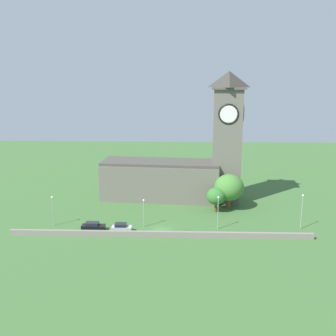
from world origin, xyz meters
The scene contains 11 objects.
ground_plane centered at (0.00, 15.00, 0.00)m, with size 200.00×200.00×0.00m, color #3D6633.
church centered at (4.50, 21.59, 8.93)m, with size 36.46×13.04×32.44m.
quay_barrier centered at (0.00, -3.61, 0.61)m, with size 59.97×0.70×1.22m, color gray.
car_black centered at (-14.10, -0.41, 0.88)m, with size 4.79×2.16×1.73m.
car_silver centered at (-8.08, -1.17, 0.93)m, with size 4.12×2.10×1.85m.
streetlamp_west_end centered at (-23.02, 1.81, 4.41)m, with size 0.44×0.44×6.54m.
streetlamp_west_mid centered at (-3.74, 1.80, 4.14)m, with size 0.44×0.44×6.08m.
streetlamp_central centered at (11.71, 1.02, 4.74)m, with size 0.44×0.44×7.12m.
streetlamp_east_mid centered at (28.98, 1.56, 4.98)m, with size 0.44×0.44×7.53m.
tree_riverside_east centered at (12.27, 11.65, 3.84)m, with size 4.48×4.48×5.88m.
tree_by_tower centered at (15.50, 13.84, 5.35)m, with size 7.03×7.03×8.54m.
Camera 1 is at (3.85, -73.87, 30.45)m, focal length 40.79 mm.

